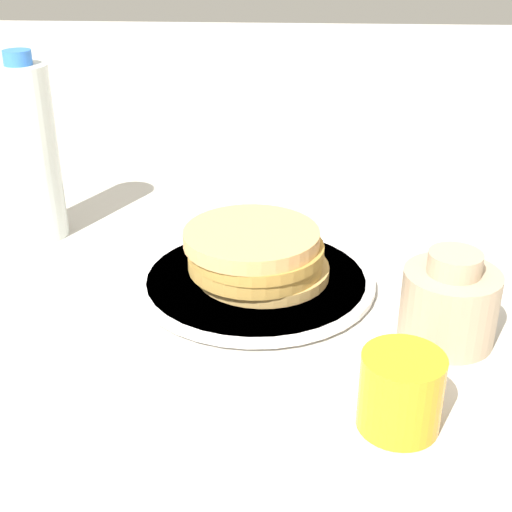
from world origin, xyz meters
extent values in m
plane|color=#BCB7AD|center=(0.00, 0.00, 0.00)|extent=(4.00, 4.00, 0.00)
cylinder|color=white|center=(0.02, -0.02, 0.01)|extent=(0.26, 0.26, 0.01)
cylinder|color=white|center=(0.02, -0.02, 0.01)|extent=(0.28, 0.28, 0.01)
cylinder|color=tan|center=(0.02, -0.03, 0.02)|extent=(0.16, 0.16, 0.01)
cylinder|color=#B1883E|center=(0.03, -0.02, 0.03)|extent=(0.16, 0.16, 0.02)
cylinder|color=#AF853B|center=(0.02, -0.02, 0.05)|extent=(0.16, 0.16, 0.01)
cylinder|color=tan|center=(0.03, -0.02, 0.06)|extent=(0.16, 0.16, 0.02)
cylinder|color=orange|center=(-0.11, 0.22, 0.04)|extent=(0.07, 0.07, 0.07)
cylinder|color=tan|center=(-0.18, 0.08, 0.04)|extent=(0.10, 0.10, 0.08)
cylinder|color=tan|center=(-0.18, 0.08, 0.09)|extent=(0.05, 0.05, 0.02)
cylinder|color=silver|center=(0.33, -0.15, 0.12)|extent=(0.07, 0.07, 0.23)
cylinder|color=blue|center=(0.33, -0.15, 0.24)|extent=(0.03, 0.03, 0.02)
camera|label=1|loc=(-0.02, 0.72, 0.42)|focal=50.00mm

